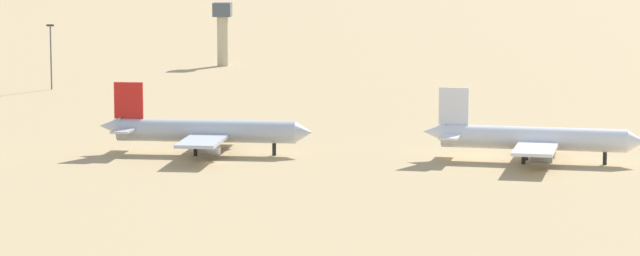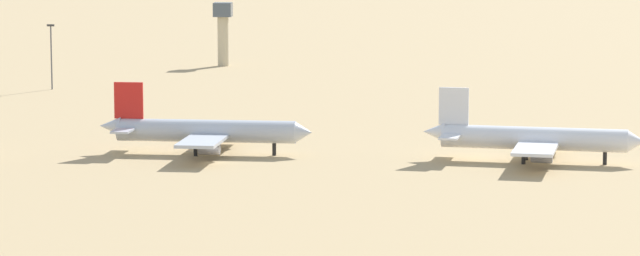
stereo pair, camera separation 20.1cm
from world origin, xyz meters
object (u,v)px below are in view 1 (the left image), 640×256
at_px(light_pole_west, 51,52).
at_px(parked_jet_white_5, 532,138).
at_px(control_tower, 223,28).
at_px(parked_jet_red_4, 204,131).

bearing_deg(light_pole_west, parked_jet_white_5, -45.03).
height_order(parked_jet_white_5, light_pole_west, light_pole_west).
bearing_deg(control_tower, parked_jet_red_4, -83.75).
xyz_separation_m(parked_jet_white_5, control_tower, (-75.57, 176.08, 6.95)).
bearing_deg(light_pole_west, parked_jet_red_4, -63.16).
bearing_deg(light_pole_west, control_tower, 62.79).
height_order(parked_jet_white_5, control_tower, control_tower).
xyz_separation_m(parked_jet_red_4, parked_jet_white_5, (56.88, -5.45, -0.04)).
xyz_separation_m(parked_jet_red_4, light_pole_west, (-52.78, 104.33, 5.14)).
distance_m(parked_jet_red_4, parked_jet_white_5, 57.14).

